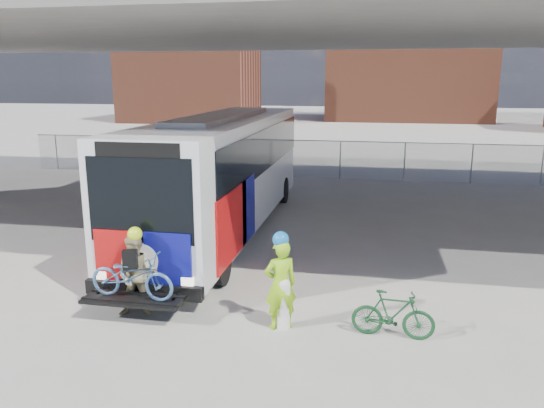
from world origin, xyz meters
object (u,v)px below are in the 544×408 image
(bollard, at_px, (283,301))
(cyclist_tan, at_px, (137,274))
(cyclist_hivis, at_px, (280,282))
(bike_parked, at_px, (393,314))
(bus, at_px, (223,165))

(bollard, bearing_deg, cyclist_tan, -179.93)
(cyclist_hivis, relative_size, cyclist_tan, 1.04)
(cyclist_tan, bearing_deg, bollard, -14.98)
(cyclist_tan, distance_m, bike_parked, 5.07)
(bus, relative_size, cyclist_tan, 6.89)
(bus, xyz_separation_m, cyclist_hivis, (2.92, -6.32, -1.17))
(bollard, relative_size, cyclist_hivis, 0.52)
(cyclist_tan, bearing_deg, bike_parked, -15.00)
(bollard, xyz_separation_m, cyclist_tan, (-2.98, -0.00, 0.34))
(bollard, distance_m, cyclist_hivis, 0.40)
(bus, bearing_deg, cyclist_hivis, -65.21)
(bus, relative_size, bike_parked, 8.45)
(bus, bearing_deg, bollard, -64.79)
(bus, height_order, cyclist_hivis, bus)
(bus, distance_m, cyclist_tan, 6.44)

